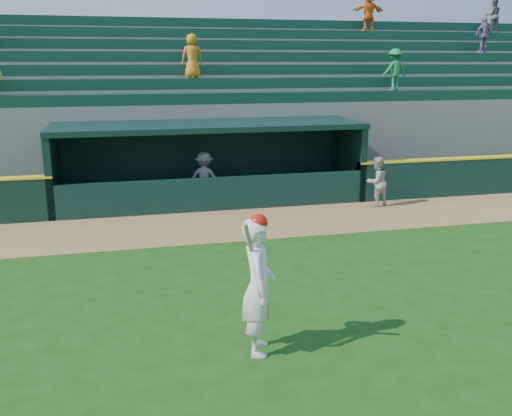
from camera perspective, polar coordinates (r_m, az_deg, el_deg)
The scene contains 7 objects.
ground at distance 10.86m, azimuth 2.04°, elevation -8.71°, with size 120.00×120.00×0.00m, color #174010.
warning_track at distance 15.37m, azimuth -2.94°, elevation -1.70°, with size 40.00×3.00×0.01m, color olive.
dugout_player_front at distance 17.59m, azimuth 11.98°, elevation 2.59°, with size 0.74×0.57×1.52m, color #ABAAA5.
dugout_player_inside at distance 17.67m, azimuth -5.17°, elevation 3.04°, with size 1.03×0.59×1.60m, color #999994.
dugout at distance 18.06m, azimuth -4.87°, elevation 5.10°, with size 9.40×2.80×2.46m.
stands at distance 22.41m, azimuth -6.84°, elevation 9.53°, with size 34.50×6.27×7.10m.
batter_at_plate at distance 8.49m, azimuth 0.24°, elevation -7.69°, with size 0.65×0.87×2.17m.
Camera 1 is at (-2.75, -9.60, 4.26)m, focal length 40.00 mm.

